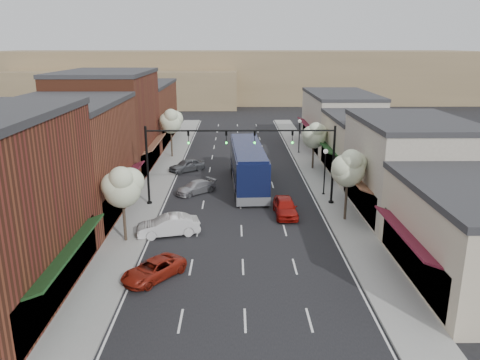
{
  "coord_description": "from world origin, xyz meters",
  "views": [
    {
      "loc": [
        -0.52,
        -30.95,
        13.59
      ],
      "look_at": [
        -0.04,
        8.22,
        2.2
      ],
      "focal_mm": 35.0,
      "sensor_mm": 36.0,
      "label": 1
    }
  ],
  "objects_px": {
    "parked_car_b": "(168,226)",
    "parked_car_c": "(196,187)",
    "signal_mast_left": "(175,154)",
    "lamp_post_near": "(325,164)",
    "tree_right_near": "(349,167)",
    "lamp_post_far": "(299,131)",
    "signal_mast_right": "(306,153)",
    "tree_left_far": "(171,121)",
    "tree_left_near": "(122,186)",
    "red_hatchback": "(285,207)",
    "parked_car_a": "(153,270)",
    "parked_car_d": "(187,165)",
    "tree_right_far": "(314,135)",
    "coach_bus": "(248,165)"
  },
  "relations": [
    {
      "from": "lamp_post_far",
      "to": "parked_car_b",
      "type": "distance_m",
      "value": 29.94
    },
    {
      "from": "tree_right_near",
      "to": "red_hatchback",
      "type": "bearing_deg",
      "value": 164.58
    },
    {
      "from": "signal_mast_right",
      "to": "tree_left_far",
      "type": "height_order",
      "value": "signal_mast_right"
    },
    {
      "from": "tree_left_near",
      "to": "red_hatchback",
      "type": "bearing_deg",
      "value": 23.99
    },
    {
      "from": "signal_mast_right",
      "to": "signal_mast_left",
      "type": "xyz_separation_m",
      "value": [
        -11.24,
        0.0,
        0.0
      ]
    },
    {
      "from": "lamp_post_far",
      "to": "parked_car_d",
      "type": "distance_m",
      "value": 16.3
    },
    {
      "from": "lamp_post_near",
      "to": "signal_mast_right",
      "type": "bearing_deg",
      "value": -131.05
    },
    {
      "from": "parked_car_d",
      "to": "tree_left_near",
      "type": "bearing_deg",
      "value": -45.71
    },
    {
      "from": "parked_car_b",
      "to": "tree_left_far",
      "type": "bearing_deg",
      "value": 172.46
    },
    {
      "from": "parked_car_a",
      "to": "tree_right_near",
      "type": "bearing_deg",
      "value": 72.94
    },
    {
      "from": "parked_car_b",
      "to": "parked_car_c",
      "type": "height_order",
      "value": "parked_car_b"
    },
    {
      "from": "tree_left_far",
      "to": "lamp_post_near",
      "type": "relative_size",
      "value": 1.38
    },
    {
      "from": "signal_mast_left",
      "to": "lamp_post_near",
      "type": "relative_size",
      "value": 1.85
    },
    {
      "from": "tree_right_near",
      "to": "lamp_post_far",
      "type": "distance_m",
      "value": 24.11
    },
    {
      "from": "signal_mast_left",
      "to": "red_hatchback",
      "type": "distance_m",
      "value": 10.42
    },
    {
      "from": "lamp_post_near",
      "to": "tree_left_near",
      "type": "bearing_deg",
      "value": -146.67
    },
    {
      "from": "parked_car_c",
      "to": "parked_car_d",
      "type": "xyz_separation_m",
      "value": [
        -1.59,
        7.98,
        0.11
      ]
    },
    {
      "from": "tree_right_far",
      "to": "tree_right_near",
      "type": "bearing_deg",
      "value": -90.0
    },
    {
      "from": "parked_car_c",
      "to": "parked_car_a",
      "type": "bearing_deg",
      "value": -45.19
    },
    {
      "from": "signal_mast_right",
      "to": "tree_right_near",
      "type": "bearing_deg",
      "value": -56.09
    },
    {
      "from": "tree_right_near",
      "to": "tree_left_near",
      "type": "bearing_deg",
      "value": -166.45
    },
    {
      "from": "lamp_post_near",
      "to": "parked_car_d",
      "type": "height_order",
      "value": "lamp_post_near"
    },
    {
      "from": "signal_mast_left",
      "to": "lamp_post_far",
      "type": "relative_size",
      "value": 1.85
    },
    {
      "from": "parked_car_b",
      "to": "tree_left_near",
      "type": "bearing_deg",
      "value": -79.66
    },
    {
      "from": "parked_car_a",
      "to": "lamp_post_near",
      "type": "bearing_deg",
      "value": 88.99
    },
    {
      "from": "parked_car_a",
      "to": "parked_car_b",
      "type": "bearing_deg",
      "value": 128.75
    },
    {
      "from": "signal_mast_left",
      "to": "signal_mast_right",
      "type": "bearing_deg",
      "value": 0.0
    },
    {
      "from": "tree_left_far",
      "to": "parked_car_d",
      "type": "distance_m",
      "value": 8.09
    },
    {
      "from": "signal_mast_left",
      "to": "parked_car_a",
      "type": "xyz_separation_m",
      "value": [
        0.21,
        -13.44,
        -4.04
      ]
    },
    {
      "from": "tree_right_near",
      "to": "parked_car_d",
      "type": "height_order",
      "value": "tree_right_near"
    },
    {
      "from": "parked_car_a",
      "to": "signal_mast_right",
      "type": "bearing_deg",
      "value": 89.26
    },
    {
      "from": "parked_car_d",
      "to": "parked_car_b",
      "type": "bearing_deg",
      "value": -37.29
    },
    {
      "from": "coach_bus",
      "to": "red_hatchback",
      "type": "xyz_separation_m",
      "value": [
        2.85,
        -8.37,
        -1.37
      ]
    },
    {
      "from": "lamp_post_near",
      "to": "lamp_post_far",
      "type": "xyz_separation_m",
      "value": [
        0.0,
        17.5,
        0.0
      ]
    },
    {
      "from": "signal_mast_left",
      "to": "parked_car_c",
      "type": "xyz_separation_m",
      "value": [
        1.42,
        3.32,
        -4.03
      ]
    },
    {
      "from": "parked_car_b",
      "to": "parked_car_c",
      "type": "distance_m",
      "value": 10.16
    },
    {
      "from": "tree_left_near",
      "to": "coach_bus",
      "type": "bearing_deg",
      "value": 56.48
    },
    {
      "from": "tree_left_far",
      "to": "lamp_post_far",
      "type": "distance_m",
      "value": 16.26
    },
    {
      "from": "tree_left_near",
      "to": "parked_car_b",
      "type": "height_order",
      "value": "tree_left_near"
    },
    {
      "from": "tree_right_near",
      "to": "parked_car_c",
      "type": "relative_size",
      "value": 1.45
    },
    {
      "from": "signal_mast_right",
      "to": "lamp_post_far",
      "type": "relative_size",
      "value": 1.85
    },
    {
      "from": "red_hatchback",
      "to": "parked_car_a",
      "type": "bearing_deg",
      "value": -131.62
    },
    {
      "from": "signal_mast_right",
      "to": "tree_left_near",
      "type": "distance_m",
      "value": 16.05
    },
    {
      "from": "signal_mast_right",
      "to": "tree_right_far",
      "type": "relative_size",
      "value": 1.51
    },
    {
      "from": "parked_car_b",
      "to": "parked_car_d",
      "type": "distance_m",
      "value": 18.07
    },
    {
      "from": "tree_left_far",
      "to": "parked_car_a",
      "type": "xyz_separation_m",
      "value": [
        2.84,
        -31.38,
        -4.02
      ]
    },
    {
      "from": "tree_right_near",
      "to": "parked_car_b",
      "type": "height_order",
      "value": "tree_right_near"
    },
    {
      "from": "signal_mast_right",
      "to": "tree_right_far",
      "type": "distance_m",
      "value": 12.27
    },
    {
      "from": "parked_car_c",
      "to": "signal_mast_right",
      "type": "bearing_deg",
      "value": 30.28
    },
    {
      "from": "tree_left_far",
      "to": "parked_car_b",
      "type": "xyz_separation_m",
      "value": [
        2.83,
        -24.72,
        -3.85
      ]
    }
  ]
}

